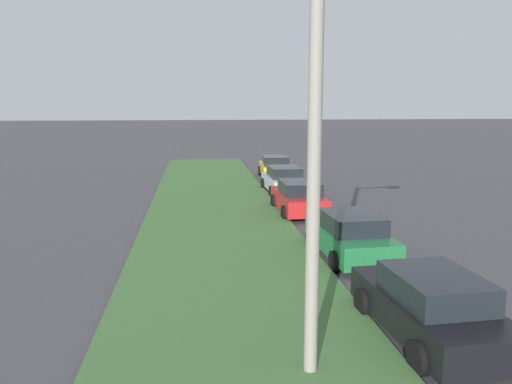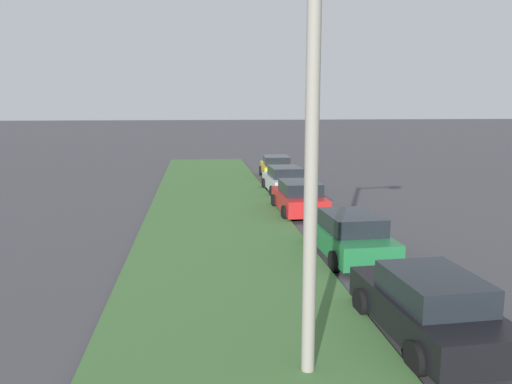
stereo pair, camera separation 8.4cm
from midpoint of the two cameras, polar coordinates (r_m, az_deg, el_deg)
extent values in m
cube|color=#3D6633|center=(14.98, -3.38, -8.92)|extent=(60.00, 6.00, 0.12)
cube|color=black|center=(11.56, 18.35, -12.51)|extent=(4.39, 2.04, 0.70)
cube|color=black|center=(11.18, 19.02, -9.90)|extent=(2.29, 1.72, 0.55)
cylinder|color=black|center=(12.42, 11.54, -11.85)|extent=(0.65, 0.26, 0.64)
cylinder|color=black|center=(13.16, 18.99, -10.94)|extent=(0.65, 0.26, 0.64)
cylinder|color=black|center=(10.19, 17.35, -17.15)|extent=(0.65, 0.26, 0.64)
cylinder|color=black|center=(11.08, 25.97, -15.45)|extent=(0.65, 0.26, 0.64)
cube|color=#1E6B38|center=(16.73, 10.16, -5.22)|extent=(4.37, 1.98, 0.70)
cube|color=black|center=(16.40, 10.45, -3.29)|extent=(2.26, 1.69, 0.55)
cylinder|color=black|center=(17.78, 5.95, -5.06)|extent=(0.65, 0.25, 0.64)
cylinder|color=black|center=(18.32, 11.41, -4.76)|extent=(0.65, 0.25, 0.64)
cylinder|color=black|center=(15.29, 8.59, -7.59)|extent=(0.65, 0.25, 0.64)
cylinder|color=black|center=(15.92, 14.82, -7.12)|extent=(0.65, 0.25, 0.64)
cube|color=red|center=(23.06, 4.64, -0.96)|extent=(4.33, 1.87, 0.70)
cube|color=black|center=(22.75, 4.77, 0.49)|extent=(2.23, 1.64, 0.55)
cylinder|color=black|center=(24.23, 1.87, -1.01)|extent=(0.64, 0.23, 0.64)
cylinder|color=black|center=(24.59, 6.01, -0.90)|extent=(0.64, 0.23, 0.64)
cylinder|color=black|center=(21.63, 3.06, -2.34)|extent=(0.64, 0.23, 0.64)
cylinder|color=black|center=(22.03, 7.67, -2.19)|extent=(0.64, 0.23, 0.64)
cube|color=#B2B5BA|center=(28.23, 2.98, 1.04)|extent=(4.34, 1.90, 0.70)
cube|color=black|center=(27.95, 3.07, 2.24)|extent=(2.24, 1.65, 0.55)
cylinder|color=black|center=(29.43, 0.75, 0.92)|extent=(0.65, 0.24, 0.64)
cylinder|color=black|center=(29.76, 4.18, 0.99)|extent=(0.65, 0.24, 0.64)
cylinder|color=black|center=(26.80, 1.65, 0.04)|extent=(0.65, 0.24, 0.64)
cylinder|color=black|center=(27.16, 5.39, 0.13)|extent=(0.65, 0.24, 0.64)
cube|color=gold|center=(33.93, 2.04, 2.52)|extent=(4.40, 2.05, 0.70)
cube|color=black|center=(33.66, 2.08, 3.54)|extent=(2.29, 1.73, 0.55)
cylinder|color=black|center=(35.23, 0.37, 2.39)|extent=(0.65, 0.26, 0.64)
cylinder|color=black|center=(35.39, 3.28, 2.41)|extent=(0.65, 0.26, 0.64)
cylinder|color=black|center=(32.56, 0.68, 1.78)|extent=(0.65, 0.26, 0.64)
cylinder|color=black|center=(32.74, 3.83, 1.80)|extent=(0.65, 0.26, 0.64)
cylinder|color=gray|center=(8.73, 6.16, 2.43)|extent=(0.24, 0.24, 7.50)
camera|label=1|loc=(0.04, -90.13, -0.02)|focal=36.13mm
camera|label=2|loc=(0.04, 89.87, 0.02)|focal=36.13mm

